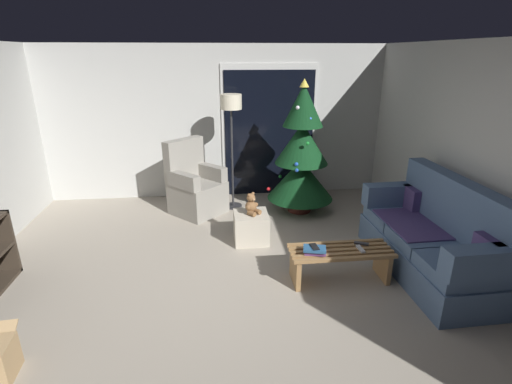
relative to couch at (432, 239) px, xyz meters
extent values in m
plane|color=#9E9384|center=(-2.32, -0.17, -0.40)|extent=(7.00, 7.00, 0.00)
cube|color=beige|center=(-2.32, 2.89, 0.85)|extent=(5.72, 0.12, 2.50)
cube|color=beige|center=(0.54, -0.17, 0.85)|extent=(0.12, 6.00, 2.50)
cube|color=silver|center=(-1.43, 2.82, 0.70)|extent=(1.60, 0.02, 2.20)
cube|color=black|center=(-1.43, 2.80, 0.65)|extent=(1.50, 0.02, 2.10)
cube|color=slate|center=(-0.07, 0.00, -0.23)|extent=(0.80, 1.92, 0.34)
cube|color=slate|center=(-0.07, -0.62, 0.01)|extent=(0.69, 0.61, 0.14)
cube|color=slate|center=(-0.09, 0.00, 0.01)|extent=(0.69, 0.61, 0.14)
cube|color=slate|center=(-0.10, 0.62, 0.01)|extent=(0.69, 0.61, 0.14)
cube|color=slate|center=(0.23, 0.00, 0.38)|extent=(0.24, 1.90, 0.60)
cube|color=slate|center=(-0.05, -0.87, 0.22)|extent=(0.76, 0.22, 0.28)
cube|color=slate|center=(-0.09, 0.87, 0.22)|extent=(0.76, 0.22, 0.28)
cube|color=#47386B|center=(-0.11, 0.25, 0.09)|extent=(0.62, 0.91, 0.02)
cube|color=#47386B|center=(0.11, -0.70, 0.22)|extent=(0.13, 0.32, 0.28)
cube|color=#47386B|center=(0.08, 0.70, 0.22)|extent=(0.13, 0.32, 0.28)
cube|color=#9E7547|center=(-1.07, -0.24, -0.04)|extent=(1.10, 0.05, 0.04)
cube|color=#9E7547|center=(-1.07, -0.15, -0.04)|extent=(1.10, 0.05, 0.04)
cube|color=#9E7547|center=(-1.07, -0.06, -0.04)|extent=(1.10, 0.05, 0.04)
cube|color=#9E7547|center=(-1.07, 0.03, -0.04)|extent=(1.10, 0.05, 0.04)
cube|color=#9E7547|center=(-1.07, 0.12, -0.04)|extent=(1.10, 0.05, 0.04)
cube|color=#9E7547|center=(-1.56, -0.06, -0.23)|extent=(0.05, 0.36, 0.34)
cube|color=#9E7547|center=(-0.58, -0.06, -0.23)|extent=(0.05, 0.36, 0.34)
cube|color=#333338|center=(-0.81, 0.02, -0.01)|extent=(0.16, 0.10, 0.02)
cube|color=#ADADB2|center=(-0.87, -0.10, -0.01)|extent=(0.05, 0.16, 0.02)
cube|color=#6B3D7A|center=(-1.36, -0.09, 0.00)|extent=(0.25, 0.21, 0.04)
cube|color=#285684|center=(-1.38, -0.12, 0.03)|extent=(0.26, 0.20, 0.03)
cube|color=black|center=(-1.38, -0.11, 0.05)|extent=(0.08, 0.15, 0.01)
cylinder|color=#4C1E19|center=(-1.07, 1.93, -0.35)|extent=(0.36, 0.36, 0.10)
cylinder|color=brown|center=(-1.07, 1.93, -0.24)|extent=(0.08, 0.08, 0.12)
cone|color=#0F3819|center=(-1.07, 1.93, 0.13)|extent=(1.01, 1.01, 0.62)
cone|color=#0F3819|center=(-1.07, 1.93, 0.69)|extent=(0.80, 0.80, 0.62)
cone|color=#0F3819|center=(-1.07, 1.93, 1.25)|extent=(0.59, 0.59, 0.62)
sphere|color=#1E8C33|center=(-1.06, 1.64, 0.75)|extent=(0.06, 0.06, 0.06)
sphere|color=blue|center=(-1.22, 1.59, 0.46)|extent=(0.06, 0.06, 0.06)
sphere|color=#B233A5|center=(-1.16, 2.08, 1.18)|extent=(0.06, 0.06, 0.06)
sphere|color=red|center=(-1.56, 1.99, -0.04)|extent=(0.06, 0.06, 0.06)
sphere|color=#1E8C33|center=(-1.31, 2.32, 0.05)|extent=(0.06, 0.06, 0.06)
sphere|color=white|center=(-1.11, 2.09, 1.20)|extent=(0.06, 0.06, 0.06)
sphere|color=gold|center=(-1.29, 1.89, 0.99)|extent=(0.06, 0.06, 0.06)
sphere|color=blue|center=(-1.21, 1.57, 0.38)|extent=(0.06, 0.06, 0.06)
sphere|color=blue|center=(-1.01, 1.73, 1.08)|extent=(0.06, 0.06, 0.06)
sphere|color=white|center=(-1.18, 1.80, 1.23)|extent=(0.06, 0.06, 0.06)
sphere|color=white|center=(-1.02, 2.19, 0.83)|extent=(0.06, 0.06, 0.06)
cone|color=#EAD14C|center=(-1.07, 1.93, 1.56)|extent=(0.14, 0.14, 0.12)
cube|color=gray|center=(-2.65, 2.03, -0.24)|extent=(0.96, 0.96, 0.31)
cube|color=gray|center=(-2.65, 2.03, 0.00)|extent=(0.96, 0.96, 0.18)
cube|color=gray|center=(-2.84, 2.22, 0.41)|extent=(0.60, 0.59, 0.64)
cube|color=gray|center=(-2.44, 2.21, 0.20)|extent=(0.51, 0.51, 0.22)
cube|color=gray|center=(-2.84, 1.81, 0.20)|extent=(0.51, 0.51, 0.22)
cylinder|color=#2D2D30|center=(-2.10, 2.21, -0.39)|extent=(0.28, 0.28, 0.02)
cylinder|color=#2D2D30|center=(-2.10, 2.21, 0.40)|extent=(0.03, 0.03, 1.55)
cylinder|color=beige|center=(-2.10, 2.21, 1.27)|extent=(0.32, 0.32, 0.22)
cube|color=beige|center=(-1.93, 0.98, -0.20)|extent=(0.44, 0.44, 0.39)
cylinder|color=brown|center=(-1.86, 0.97, 0.02)|extent=(0.12, 0.13, 0.06)
cylinder|color=brown|center=(-1.93, 0.90, 0.02)|extent=(0.12, 0.13, 0.06)
sphere|color=brown|center=(-1.93, 0.98, 0.09)|extent=(0.15, 0.15, 0.15)
sphere|color=brown|center=(-1.93, 0.98, 0.21)|extent=(0.11, 0.11, 0.11)
sphere|color=#A37A51|center=(-1.90, 0.94, 0.20)|extent=(0.04, 0.04, 0.04)
sphere|color=brown|center=(-1.90, 1.00, 0.26)|extent=(0.04, 0.04, 0.04)
sphere|color=brown|center=(-1.96, 0.96, 0.26)|extent=(0.04, 0.04, 0.04)
sphere|color=brown|center=(-1.86, 1.01, 0.10)|extent=(0.06, 0.06, 0.06)
sphere|color=brown|center=(-1.97, 0.92, 0.10)|extent=(0.06, 0.06, 0.06)
camera|label=1|loc=(-2.38, -3.58, 1.95)|focal=26.91mm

